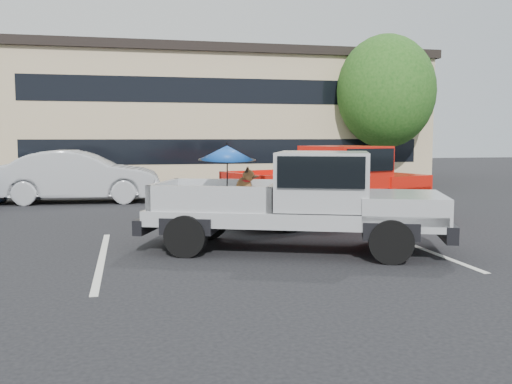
{
  "coord_description": "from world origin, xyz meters",
  "views": [
    {
      "loc": [
        -2.5,
        -8.31,
        2.15
      ],
      "look_at": [
        -0.58,
        0.28,
        1.3
      ],
      "focal_mm": 40.0,
      "sensor_mm": 36.0,
      "label": 1
    }
  ],
  "objects_px": {
    "tree_right": "(386,92)",
    "silver_sedan": "(79,176)",
    "tree_back": "(277,98)",
    "silver_pickup": "(310,196)",
    "red_pickup": "(339,179)"
  },
  "relations": [
    {
      "from": "tree_right",
      "to": "silver_sedan",
      "type": "bearing_deg",
      "value": -159.98
    },
    {
      "from": "tree_back",
      "to": "silver_sedan",
      "type": "bearing_deg",
      "value": -128.32
    },
    {
      "from": "tree_right",
      "to": "silver_pickup",
      "type": "distance_m",
      "value": 16.61
    },
    {
      "from": "tree_back",
      "to": "silver_pickup",
      "type": "xyz_separation_m",
      "value": [
        -5.17,
        -22.11,
        -3.36
      ]
    },
    {
      "from": "tree_right",
      "to": "red_pickup",
      "type": "distance_m",
      "value": 12.45
    },
    {
      "from": "tree_right",
      "to": "silver_pickup",
      "type": "height_order",
      "value": "tree_right"
    },
    {
      "from": "tree_right",
      "to": "red_pickup",
      "type": "height_order",
      "value": "tree_right"
    },
    {
      "from": "tree_right",
      "to": "silver_pickup",
      "type": "bearing_deg",
      "value": -120.08
    },
    {
      "from": "tree_right",
      "to": "silver_pickup",
      "type": "relative_size",
      "value": 1.13
    },
    {
      "from": "tree_right",
      "to": "red_pickup",
      "type": "xyz_separation_m",
      "value": [
        -6.15,
        -10.36,
        -3.16
      ]
    },
    {
      "from": "tree_back",
      "to": "silver_sedan",
      "type": "relative_size",
      "value": 1.37
    },
    {
      "from": "tree_right",
      "to": "silver_sedan",
      "type": "height_order",
      "value": "tree_right"
    },
    {
      "from": "tree_back",
      "to": "tree_right",
      "type": "bearing_deg",
      "value": -69.44
    },
    {
      "from": "tree_right",
      "to": "tree_back",
      "type": "xyz_separation_m",
      "value": [
        -3.0,
        8.0,
        0.2
      ]
    },
    {
      "from": "tree_back",
      "to": "silver_pickup",
      "type": "distance_m",
      "value": 22.96
    }
  ]
}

